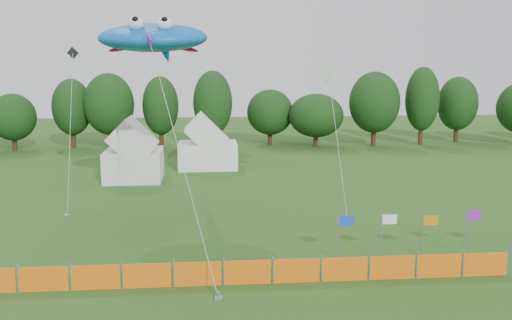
{
  "coord_description": "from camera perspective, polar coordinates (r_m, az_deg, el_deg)",
  "views": [
    {
      "loc": [
        -1.96,
        -15.21,
        8.81
      ],
      "look_at": [
        0.0,
        6.0,
        5.2
      ],
      "focal_mm": 40.0,
      "sensor_mm": 36.0,
      "label": 1
    }
  ],
  "objects": [
    {
      "name": "barrier_fence",
      "position": [
        23.42,
        -0.86,
        -11.17
      ],
      "size": [
        21.9,
        0.06,
        1.0
      ],
      "color": "orange",
      "rests_on": "ground"
    },
    {
      "name": "small_kite_dark",
      "position": [
        38.78,
        -18.04,
        4.46
      ],
      "size": [
        1.43,
        7.88,
        9.98
      ],
      "color": "black",
      "rests_on": "ground"
    },
    {
      "name": "small_kite_white",
      "position": [
        36.04,
        7.7,
        5.31
      ],
      "size": [
        1.35,
        6.67,
        8.78
      ],
      "color": "white",
      "rests_on": "ground"
    },
    {
      "name": "stingray_kite",
      "position": [
        33.96,
        -10.14,
        11.89
      ],
      "size": [
        6.74,
        21.39,
        11.39
      ],
      "color": "blue",
      "rests_on": "ground"
    },
    {
      "name": "tent_left",
      "position": [
        44.39,
        -12.13,
        0.48
      ],
      "size": [
        4.33,
        4.33,
        3.82
      ],
      "color": "silver",
      "rests_on": "ground"
    },
    {
      "name": "tent_right",
      "position": [
        48.72,
        -4.86,
        1.3
      ],
      "size": [
        5.02,
        4.02,
        3.55
      ],
      "color": "white",
      "rests_on": "ground"
    },
    {
      "name": "flag_row",
      "position": [
        27.29,
        16.92,
        -6.49
      ],
      "size": [
        8.73,
        0.59,
        2.28
      ],
      "color": "gray",
      "rests_on": "ground"
    },
    {
      "name": "treeline",
      "position": [
        60.42,
        -1.89,
        5.22
      ],
      "size": [
        104.57,
        8.78,
        8.36
      ],
      "color": "#382314",
      "rests_on": "ground"
    }
  ]
}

